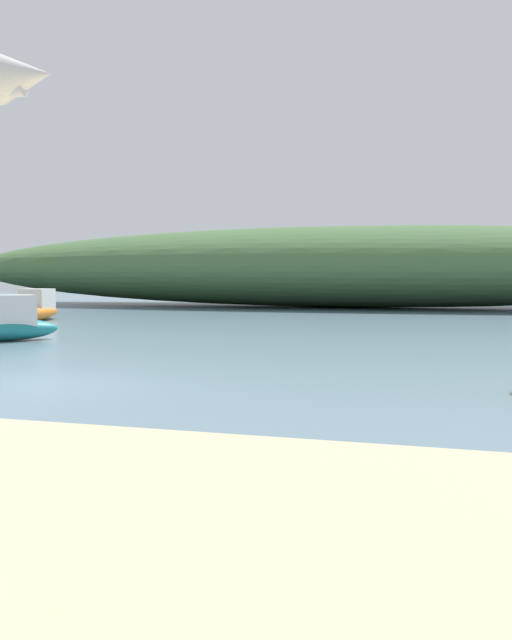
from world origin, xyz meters
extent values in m
plane|color=slate|center=(0.00, 0.00, 0.00)|extent=(120.00, 120.00, 0.00)
ellipsoid|color=#476B3D|center=(-0.82, 32.65, 2.42)|extent=(51.42, 11.61, 4.83)
cone|color=silver|center=(5.06, -7.71, 2.84)|extent=(0.30, 0.25, 0.25)
ellipsoid|color=teal|center=(-5.90, 7.17, 0.32)|extent=(2.84, 2.91, 0.65)
cube|color=silver|center=(-5.69, 7.39, 0.87)|extent=(1.34, 1.34, 0.91)
ellipsoid|color=orange|center=(-10.50, 15.40, 0.34)|extent=(2.14, 4.56, 0.67)
cube|color=silver|center=(-10.59, 15.83, 0.88)|extent=(1.32, 1.71, 0.90)
camera|label=1|loc=(7.15, -10.78, 1.89)|focal=40.85mm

